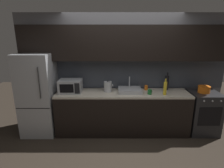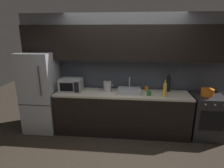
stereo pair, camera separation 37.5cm
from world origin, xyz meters
TOP-DOWN VIEW (x-y plane):
  - ground_plane at (0.00, 0.00)m, footprint 10.00×10.00m
  - back_wall at (0.00, 1.20)m, footprint 4.51×0.44m
  - counter_run at (0.00, 0.90)m, footprint 2.77×0.60m
  - refrigerator at (-1.76, 0.90)m, footprint 0.68×0.69m
  - oven_range at (1.72, 0.90)m, footprint 0.60×0.62m
  - microwave at (-1.08, 0.92)m, footprint 0.46×0.35m
  - sink_basin at (0.15, 0.93)m, footprint 0.48×0.38m
  - kettle at (-0.31, 0.96)m, footprint 0.20×0.16m
  - wine_bottle_dark at (0.96, 1.09)m, footprint 0.08×0.08m
  - wine_bottle_yellow at (0.84, 0.76)m, footprint 0.07×0.07m
  - mug_orange at (0.52, 1.08)m, footprint 0.07×0.07m
  - mug_green at (0.54, 0.79)m, footprint 0.08×0.08m
  - cooking_pot at (1.69, 0.90)m, footprint 0.24×0.24m

SIDE VIEW (x-z plane):
  - ground_plane at x=0.00m, z-range 0.00..0.00m
  - counter_run at x=0.00m, z-range 0.00..0.90m
  - oven_range at x=1.72m, z-range 0.00..0.90m
  - refrigerator at x=-1.76m, z-range 0.00..1.72m
  - sink_basin at x=0.15m, z-range 0.79..1.09m
  - mug_green at x=0.54m, z-range 0.90..1.00m
  - mug_orange at x=0.52m, z-range 0.90..1.00m
  - cooking_pot at x=1.69m, z-range 0.90..1.04m
  - kettle at x=-0.31m, z-range 0.89..1.13m
  - microwave at x=-1.08m, z-range 0.90..1.17m
  - wine_bottle_yellow at x=0.84m, z-range 0.87..1.20m
  - wine_bottle_dark at x=0.96m, z-range 0.87..1.25m
  - back_wall at x=0.00m, z-range 0.30..2.80m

